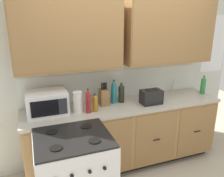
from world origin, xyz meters
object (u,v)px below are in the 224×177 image
bottle_teal (114,92)px  bottle_amber (95,103)px  bottle_green (203,85)px  toaster (151,97)px  paper_towel_roll (78,102)px  stove_range (75,176)px  microwave (47,103)px  bottle_dark (121,93)px  knife_block (104,97)px  bottle_red (88,101)px

bottle_teal → bottle_amber: 0.37m
bottle_amber → bottle_green: size_ratio=0.80×
bottle_teal → toaster: bearing=-23.3°
paper_towel_roll → bottle_green: bottle_green is taller
stove_range → paper_towel_roll: size_ratio=3.65×
paper_towel_roll → bottle_amber: 0.21m
microwave → toaster: 1.35m
bottle_teal → bottle_dark: bearing=-3.3°
microwave → bottle_green: size_ratio=1.70×
toaster → bottle_dark: bearing=151.5°
toaster → bottle_teal: bottle_teal is taller
stove_range → knife_block: 1.07m
bottle_amber → bottle_teal: bearing=30.6°
toaster → bottle_teal: (-0.46, 0.20, 0.06)m
bottle_red → bottle_green: bottle_red is taller
paper_towel_roll → bottle_dark: (0.63, 0.12, 0.00)m
microwave → paper_towel_roll: 0.37m
bottle_red → paper_towel_roll: bearing=145.1°
knife_block → bottle_amber: knife_block is taller
knife_block → bottle_teal: bearing=9.5°
knife_block → bottle_red: bearing=-145.1°
microwave → knife_block: knife_block is taller
bottle_amber → stove_range: bearing=-126.2°
stove_range → knife_block: knife_block is taller
stove_range → knife_block: bearing=51.3°
bottle_amber → bottle_red: 0.10m
bottle_dark → microwave: bearing=-177.2°
stove_range → microwave: size_ratio=1.98×
knife_block → bottle_green: knife_block is taller
bottle_red → bottle_dark: (0.52, 0.20, -0.02)m
bottle_amber → knife_block: bearing=44.2°
paper_towel_roll → bottle_green: 1.93m
toaster → paper_towel_roll: 0.99m
bottle_teal → microwave: bearing=-176.4°
stove_range → bottle_green: bearing=16.2°
stove_range → microwave: 0.92m
bottle_amber → bottle_red: (-0.09, -0.02, 0.04)m
bottle_dark → toaster: bearing=-28.5°
paper_towel_roll → bottle_teal: bearing=14.0°
stove_range → bottle_teal: size_ratio=2.93×
microwave → bottle_green: 2.29m
bottle_teal → bottle_green: (1.41, -0.11, -0.02)m
bottle_teal → bottle_red: 0.46m
bottle_teal → paper_towel_roll: bearing=-166.0°
stove_range → bottle_dark: bottle_dark is taller
toaster → bottle_teal: 0.51m
microwave → bottle_red: bottle_red is taller
knife_block → bottle_amber: 0.23m
microwave → bottle_teal: (0.88, 0.05, 0.02)m
knife_block → paper_towel_roll: size_ratio=1.19×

